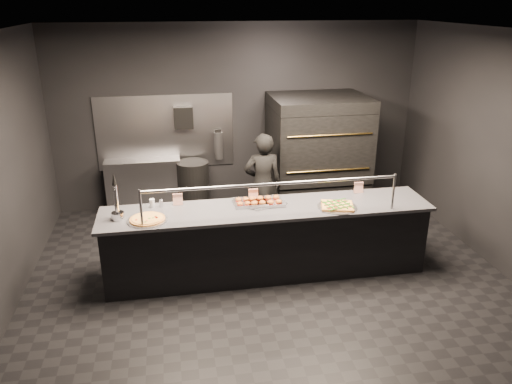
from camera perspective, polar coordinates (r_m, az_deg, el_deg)
room at (r=6.00m, az=1.04°, el=3.46°), size 6.04×6.00×3.00m
service_counter at (r=6.36m, az=1.27°, el=-5.56°), size 4.10×0.78×1.37m
pizza_oven at (r=8.16m, az=6.99°, el=4.28°), size 1.50×1.23×1.91m
prep_shelf at (r=8.40m, az=-12.65°, el=0.69°), size 1.20×0.35×0.90m
towel_dispenser at (r=8.15m, az=-8.29°, el=8.44°), size 0.30×0.20×0.35m
fire_extinguisher at (r=8.31m, az=-4.32°, el=5.37°), size 0.14×0.14×0.51m
beer_tap at (r=6.00m, az=-15.61°, el=-1.59°), size 0.15×0.21×0.58m
round_pizza at (r=5.94m, az=-12.30°, el=-3.07°), size 0.47×0.47×0.03m
slider_tray_a at (r=6.26m, az=-0.64°, el=-1.15°), size 0.43×0.33×0.07m
slider_tray_b at (r=6.27m, az=1.08°, el=-1.08°), size 0.54×0.47×0.07m
square_pizza at (r=6.24m, az=9.26°, el=-1.59°), size 0.49×0.49×0.05m
condiment_jar at (r=6.28m, az=-11.49°, el=-1.28°), size 0.17×0.07×0.11m
tent_cards at (r=6.39m, az=1.04°, el=-0.17°), size 2.49×0.04×0.15m
trash_bin at (r=8.26m, az=-7.15°, el=0.57°), size 0.52×0.52×0.86m
worker at (r=7.36m, az=0.76°, el=0.91°), size 0.57×0.38×1.54m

